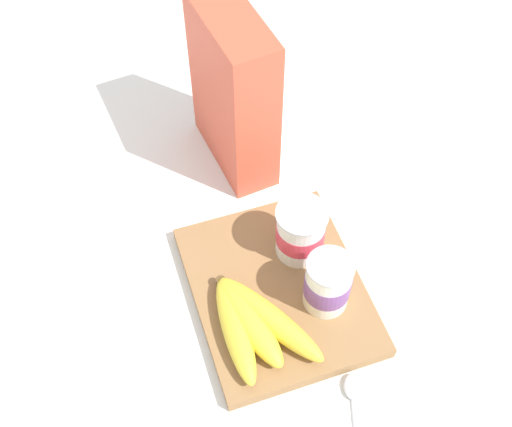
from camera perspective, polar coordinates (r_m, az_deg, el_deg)
ground_plane at (r=0.94m, az=1.95°, el=-7.25°), size 2.40×2.40×0.00m
cutting_board at (r=0.93m, az=1.96°, el=-6.92°), size 0.29×0.24×0.02m
cereal_box at (r=1.00m, az=-2.04°, el=10.84°), size 0.19×0.10×0.28m
yogurt_cup_front at (r=0.92m, az=4.04°, el=-1.65°), size 0.08×0.08×0.09m
yogurt_cup_back at (r=0.87m, az=6.49°, el=-6.30°), size 0.07×0.07×0.09m
banana_bunch at (r=0.87m, az=-0.26°, el=-9.83°), size 0.18×0.13×0.04m
spoon at (r=0.87m, az=8.86°, el=-16.91°), size 0.13×0.06×0.01m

